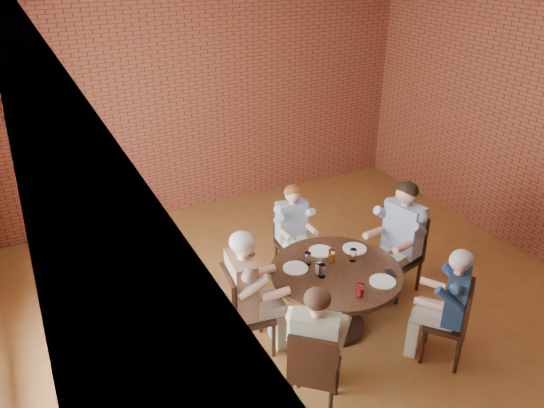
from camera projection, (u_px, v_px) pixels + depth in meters
name	position (u px, v px, depth m)	size (l,w,h in m)	color
floor	(326.00, 333.00, 5.70)	(7.00, 7.00, 0.00)	brown
wall_back	(204.00, 98.00, 7.72)	(7.00, 7.00, 0.00)	brown
ceiling_beam	(11.00, 36.00, 3.23)	(0.22, 6.90, 0.26)	black
dining_table	(335.00, 287.00, 5.55)	(1.36, 1.36, 0.75)	black
chair_a	(402.00, 249.00, 6.23)	(0.56, 0.56, 0.97)	black
diner_a	(399.00, 239.00, 6.09)	(0.57, 0.70, 1.40)	#3A5B97
chair_b	(290.00, 239.00, 6.52)	(0.40, 0.40, 0.87)	black
diner_b	(293.00, 233.00, 6.40)	(0.46, 0.56, 1.22)	#8A97B0
chair_c	(239.00, 310.00, 5.23)	(0.50, 0.50, 0.96)	black
diner_c	(248.00, 294.00, 5.18)	(0.56, 0.69, 1.38)	brown
chair_d	(313.00, 370.00, 4.53)	(0.59, 0.59, 0.92)	black
diner_d	(316.00, 350.00, 4.53)	(0.51, 0.63, 1.31)	#B7A08F
chair_e	(454.00, 320.00, 5.13)	(0.55, 0.55, 0.90)	black
diner_e	(448.00, 306.00, 5.10)	(0.49, 0.60, 1.26)	#1A304B
plate_a	(354.00, 249.00, 5.80)	(0.26, 0.26, 0.01)	white
plate_b	(321.00, 251.00, 5.75)	(0.26, 0.26, 0.01)	white
plate_c	(295.00, 268.00, 5.46)	(0.26, 0.26, 0.01)	white
plate_d	(383.00, 282.00, 5.25)	(0.26, 0.26, 0.01)	white
glass_a	(353.00, 255.00, 5.57)	(0.07, 0.07, 0.14)	white
glass_b	(332.00, 256.00, 5.55)	(0.07, 0.07, 0.14)	white
glass_c	(308.00, 259.00, 5.51)	(0.07, 0.07, 0.14)	white
glass_d	(318.00, 267.00, 5.36)	(0.07, 0.07, 0.14)	white
glass_e	(322.00, 271.00, 5.31)	(0.07, 0.07, 0.14)	white
glass_f	(360.00, 290.00, 5.02)	(0.07, 0.07, 0.14)	white
smartphone	(391.00, 273.00, 5.38)	(0.07, 0.15, 0.01)	black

